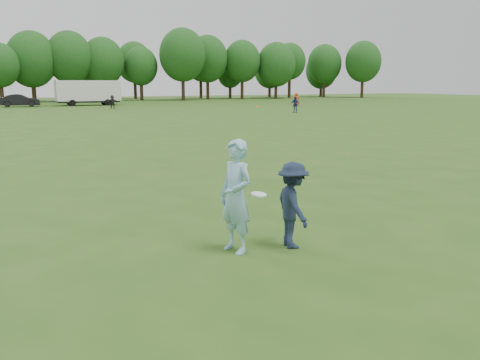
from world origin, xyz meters
The scene contains 11 objects.
ground centered at (0.00, 0.00, 0.00)m, with size 200.00×200.00×0.00m, color #2A5317.
thrower centered at (0.17, -0.30, 1.00)m, with size 0.73×0.48×2.01m, color #8FC3DD.
defender centered at (1.20, -0.53, 0.79)m, with size 1.02×0.59×1.58m, color #1B263C.
player_far_b centered at (23.70, 34.89, 0.80)m, with size 0.93×0.39×1.59m, color navy.
player_far_c centered at (31.66, 47.12, 0.84)m, with size 0.82×0.53×1.67m, color #D84919.
player_far_d centered at (9.14, 50.37, 0.77)m, with size 1.42×0.45×1.53m, color #242424.
car_f centered at (-0.01, 59.90, 0.76)m, with size 1.62×4.64×1.53m, color black.
field_cone centered at (25.52, 46.20, 0.15)m, with size 0.28×0.28×0.30m, color orange.
disc_in_play centered at (0.45, -0.62, 1.08)m, with size 0.31×0.31×0.07m.
cargo_trailer centered at (8.23, 60.31, 1.78)m, with size 9.00×2.75×3.20m.
treeline centered at (2.81, 76.90, 6.26)m, with size 130.35×18.39×11.74m.
Camera 1 is at (-3.61, -8.11, 2.97)m, focal length 38.00 mm.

